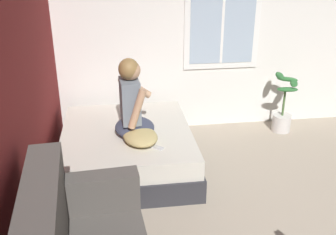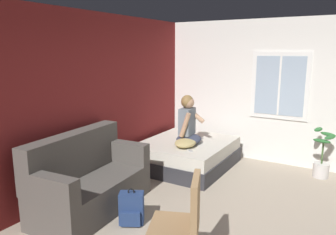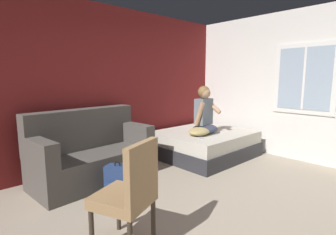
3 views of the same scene
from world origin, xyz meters
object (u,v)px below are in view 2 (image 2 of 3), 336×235
(bed, at_px, (187,154))
(person_seated, at_px, (188,124))
(throw_pillow, at_px, (185,143))
(couch, at_px, (88,181))
(backpack, at_px, (131,209))
(side_chair, at_px, (182,221))
(cell_phone, at_px, (190,150))
(potted_plant, at_px, (322,160))

(bed, distance_m, person_seated, 0.61)
(throw_pillow, bearing_deg, person_seated, 16.70)
(couch, bearing_deg, backpack, -91.87)
(side_chair, xyz_separation_m, backpack, (0.47, 0.96, -0.34))
(person_seated, relative_size, cell_phone, 6.08)
(couch, bearing_deg, side_chair, -106.22)
(bed, distance_m, potted_plant, 2.32)
(cell_phone, height_order, potted_plant, potted_plant)
(side_chair, height_order, throw_pillow, side_chair)
(side_chair, xyz_separation_m, person_seated, (2.56, 1.26, 0.30))
(throw_pillow, distance_m, cell_phone, 0.23)
(bed, distance_m, cell_phone, 0.62)
(bed, height_order, throw_pillow, throw_pillow)
(side_chair, height_order, backpack, side_chair)
(couch, xyz_separation_m, backpack, (-0.02, -0.75, -0.20))
(bed, height_order, backpack, bed)
(person_seated, bearing_deg, throw_pillow, -163.30)
(cell_phone, bearing_deg, person_seated, -107.24)
(backpack, bearing_deg, bed, 9.68)
(side_chair, xyz_separation_m, throw_pillow, (2.34, 1.20, 0.02))
(cell_phone, bearing_deg, couch, 19.55)
(backpack, bearing_deg, side_chair, -116.13)
(person_seated, xyz_separation_m, cell_phone, (-0.37, -0.23, -0.35))
(person_seated, xyz_separation_m, potted_plant, (0.80, -2.14, -0.53))
(throw_pillow, bearing_deg, bed, 23.25)
(couch, relative_size, cell_phone, 12.20)
(person_seated, distance_m, cell_phone, 0.56)
(bed, xyz_separation_m, person_seated, (-0.10, -0.07, 0.60))
(person_seated, height_order, cell_phone, person_seated)
(person_seated, bearing_deg, backpack, -171.81)
(side_chair, relative_size, backpack, 2.14)
(cell_phone, bearing_deg, side_chair, 66.74)
(bed, bearing_deg, person_seated, -145.06)
(couch, height_order, person_seated, person_seated)
(bed, relative_size, throw_pillow, 3.59)
(potted_plant, bearing_deg, bed, 107.46)
(side_chair, xyz_separation_m, cell_phone, (2.18, 1.04, -0.05))
(cell_phone, xyz_separation_m, potted_plant, (1.17, -1.91, -0.18))
(person_seated, relative_size, backpack, 1.91)
(cell_phone, bearing_deg, potted_plant, 162.86)
(cell_phone, distance_m, potted_plant, 2.25)
(couch, relative_size, potted_plant, 2.07)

